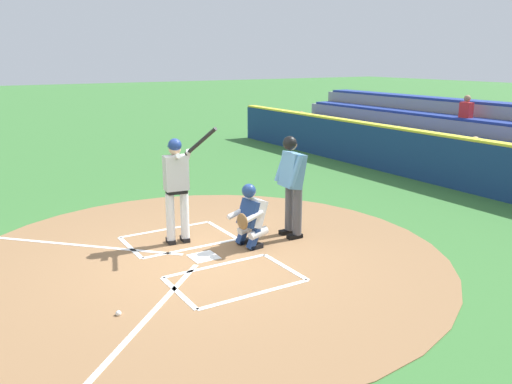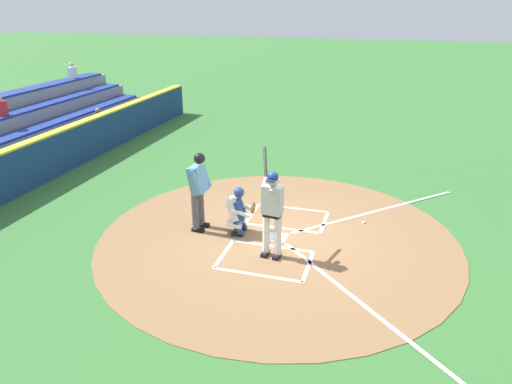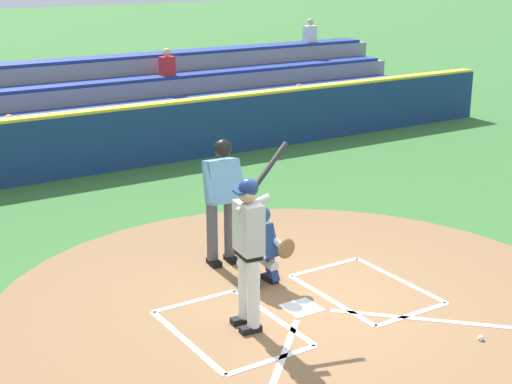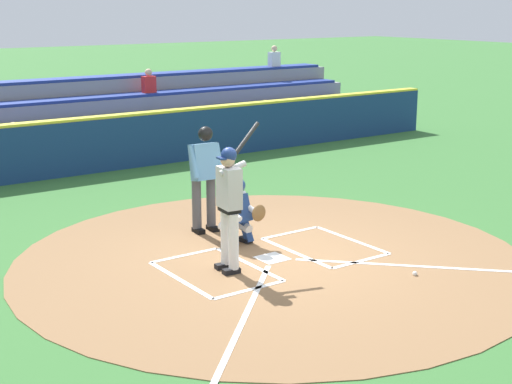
{
  "view_description": "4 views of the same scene",
  "coord_description": "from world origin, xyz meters",
  "px_view_note": "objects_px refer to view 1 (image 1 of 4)",
  "views": [
    {
      "loc": [
        -7.35,
        3.48,
        3.21
      ],
      "look_at": [
        0.39,
        -1.24,
        0.86
      ],
      "focal_mm": 36.78,
      "sensor_mm": 36.0,
      "label": 1
    },
    {
      "loc": [
        9.17,
        2.18,
        4.95
      ],
      "look_at": [
        -0.14,
        -0.55,
        0.99
      ],
      "focal_mm": 32.98,
      "sensor_mm": 36.0,
      "label": 2
    },
    {
      "loc": [
        5.26,
        7.18,
        4.29
      ],
      "look_at": [
        -0.08,
        -1.2,
        1.22
      ],
      "focal_mm": 54.01,
      "sensor_mm": 36.0,
      "label": 3
    },
    {
      "loc": [
        6.62,
        8.97,
        3.86
      ],
      "look_at": [
        -0.0,
        -0.44,
        0.99
      ],
      "focal_mm": 52.97,
      "sensor_mm": 36.0,
      "label": 4
    }
  ],
  "objects_px": {
    "plate_umpire": "(292,180)",
    "baseball": "(118,313)",
    "catcher": "(250,215)",
    "batter": "(177,183)"
  },
  "relations": [
    {
      "from": "plate_umpire",
      "to": "baseball",
      "type": "relative_size",
      "value": 25.2
    },
    {
      "from": "baseball",
      "to": "catcher",
      "type": "bearing_deg",
      "value": -64.83
    },
    {
      "from": "plate_umpire",
      "to": "baseball",
      "type": "distance_m",
      "value": 4.02
    },
    {
      "from": "batter",
      "to": "baseball",
      "type": "relative_size",
      "value": 28.76
    },
    {
      "from": "catcher",
      "to": "baseball",
      "type": "relative_size",
      "value": 15.27
    },
    {
      "from": "batter",
      "to": "catcher",
      "type": "height_order",
      "value": "batter"
    },
    {
      "from": "batter",
      "to": "baseball",
      "type": "xyz_separation_m",
      "value": [
        -2.09,
        1.74,
        -1.06
      ]
    },
    {
      "from": "catcher",
      "to": "plate_umpire",
      "type": "relative_size",
      "value": 0.61
    },
    {
      "from": "catcher",
      "to": "baseball",
      "type": "bearing_deg",
      "value": 115.17
    },
    {
      "from": "plate_umpire",
      "to": "baseball",
      "type": "bearing_deg",
      "value": 110.43
    }
  ]
}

